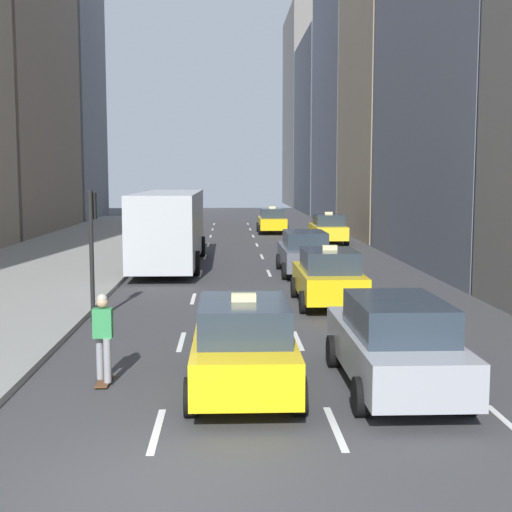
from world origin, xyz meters
TOP-DOWN VIEW (x-y plane):
  - ground_plane at (0.00, 0.00)m, footprint 160.00×160.00m
  - sidewalk_left at (-7.00, 27.00)m, footprint 8.00×66.00m
  - lane_markings at (2.60, 23.00)m, footprint 5.72×56.00m
  - building_row_right at (12.00, 46.89)m, footprint 6.00×94.64m
  - taxi_lead at (4.00, 40.40)m, footprint 2.02×4.40m
  - taxi_second at (6.80, 32.66)m, footprint 2.02×4.40m
  - taxi_third at (4.00, 12.71)m, footprint 2.02×4.40m
  - taxi_fourth at (1.20, 3.95)m, footprint 2.02×4.40m
  - sedan_black_near at (4.00, 4.03)m, footprint 2.02×4.95m
  - sedan_silver_behind at (4.00, 19.63)m, footprint 2.02×4.97m
  - city_bus at (-1.61, 22.63)m, footprint 2.80×11.61m
  - skateboarder at (-1.46, 4.58)m, footprint 0.36×0.80m
  - traffic_light_pole at (-2.75, 10.55)m, footprint 0.24×0.42m

SIDE VIEW (x-z plane):
  - ground_plane at x=0.00m, z-range 0.00..0.00m
  - lane_markings at x=2.60m, z-range 0.00..0.01m
  - sidewalk_left at x=-7.00m, z-range 0.00..0.15m
  - taxi_lead at x=4.00m, z-range -0.05..1.82m
  - taxi_second at x=6.80m, z-range -0.05..1.82m
  - taxi_third at x=4.00m, z-range -0.05..1.82m
  - taxi_fourth at x=1.20m, z-range -0.05..1.82m
  - sedan_black_near at x=4.00m, z-range 0.02..1.76m
  - sedan_silver_behind at x=4.00m, z-range 0.02..1.77m
  - skateboarder at x=-1.46m, z-range 0.09..1.84m
  - city_bus at x=-1.61m, z-range 0.16..3.41m
  - traffic_light_pole at x=-2.75m, z-range 0.61..4.21m
  - building_row_right at x=12.00m, z-range -2.34..29.60m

